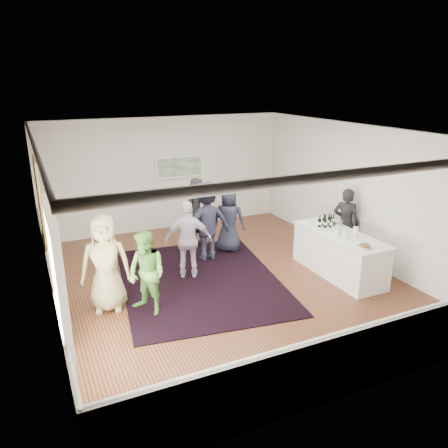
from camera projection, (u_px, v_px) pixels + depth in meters
name	position (u px, v px, depth m)	size (l,w,h in m)	color
floor	(225.00, 280.00, 9.49)	(8.00, 8.00, 0.00)	brown
ceiling	(225.00, 131.00, 8.48)	(7.00, 8.00, 0.02)	white
wall_left	(43.00, 234.00, 7.59)	(0.02, 8.00, 3.20)	white
wall_right	(358.00, 192.00, 10.38)	(0.02, 8.00, 3.20)	white
wall_back	(166.00, 174.00, 12.43)	(7.00, 0.02, 3.20)	white
wall_front	(358.00, 291.00, 5.54)	(7.00, 0.02, 3.20)	white
wainscoting	(225.00, 259.00, 9.33)	(7.00, 8.00, 1.00)	white
mirror	(40.00, 204.00, 8.66)	(0.05, 1.25, 1.85)	gold
doorway	(58.00, 288.00, 6.03)	(0.10, 1.78, 2.56)	white
landscape_painting	(180.00, 167.00, 12.48)	(1.44, 0.06, 0.66)	white
area_rug	(200.00, 280.00, 9.50)	(3.27, 4.29, 0.02)	black
serving_table	(339.00, 254.00, 9.66)	(0.90, 2.37, 0.96)	white
bartender	(346.00, 223.00, 10.50)	(0.63, 0.41, 1.73)	black
guest_tan	(105.00, 263.00, 8.05)	(0.91, 0.59, 1.87)	tan
guest_green	(147.00, 273.00, 7.96)	(0.77, 0.60, 1.59)	#6CB749
guest_lilac	(189.00, 240.00, 9.42)	(1.01, 0.42, 1.72)	silver
guest_dark_a	(206.00, 221.00, 10.34)	(1.24, 0.71, 1.91)	#212438
guest_dark_b	(195.00, 213.00, 11.19)	(0.66, 0.43, 1.81)	black
guest_navy	(229.00, 220.00, 10.90)	(0.80, 0.52, 1.65)	#212438
wine_bottles	(327.00, 220.00, 9.92)	(0.40, 0.22, 0.31)	black
juice_pitchers	(346.00, 232.00, 9.26)	(0.44, 0.32, 0.24)	#77B440
ice_bucket	(337.00, 226.00, 9.64)	(0.26, 0.26, 0.24)	silver
nut_bowl	(365.00, 246.00, 8.69)	(0.27, 0.27, 0.07)	white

